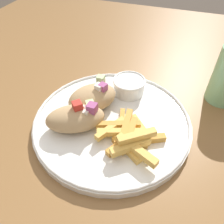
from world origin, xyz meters
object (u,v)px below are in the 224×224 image
Objects in this scene: sauce_ramekin at (129,85)px; pita_sandwich_near at (76,118)px; fries_pile at (129,136)px; plate at (112,121)px; pita_sandwich_far at (93,98)px.

pita_sandwich_near is at bearing -115.85° from sauce_ramekin.
fries_pile reaches higher than sauce_ramekin.
sauce_ramekin is (-0.04, 0.13, 0.01)m from fries_pile.
pita_sandwich_near reaches higher than sauce_ramekin.
fries_pile is at bearing -74.01° from sauce_ramekin.
plate is 0.06m from fries_pile.
sauce_ramekin is at bearing 105.99° from fries_pile.
fries_pile is at bearing -42.18° from plate.
pita_sandwich_far is at bearing 53.17° from pita_sandwich_near.
sauce_ramekin is (0.01, 0.09, 0.02)m from plate.
plate is 4.30× the size of sauce_ramekin.
pita_sandwich_near is at bearing 179.10° from fries_pile.
sauce_ramekin reaches higher than plate.
pita_sandwich_near is 0.15m from sauce_ramekin.
pita_sandwich_far reaches higher than plate.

